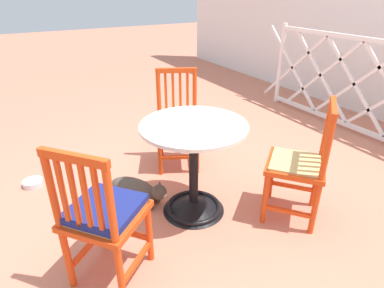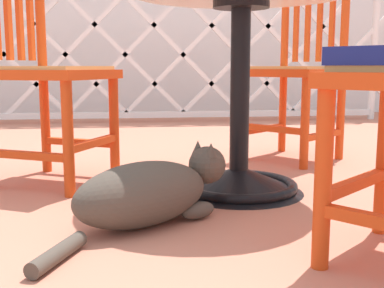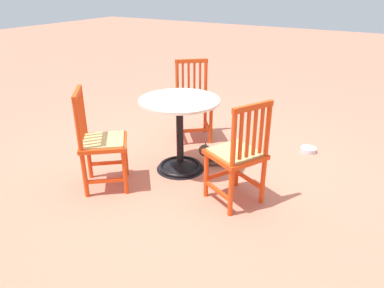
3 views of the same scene
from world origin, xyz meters
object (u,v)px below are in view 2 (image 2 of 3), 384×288
orange_chair_facing_out (47,74)px  tabby_cat (153,192)px  orange_chair_at_corner (297,72)px  cafe_table (240,116)px

orange_chair_facing_out → tabby_cat: orange_chair_facing_out is taller
orange_chair_at_corner → orange_chair_facing_out: (-1.14, -0.39, 0.00)m
orange_chair_facing_out → tabby_cat: (0.39, -0.58, -0.34)m
orange_chair_facing_out → orange_chair_at_corner: bearing=18.6°
orange_chair_at_corner → orange_chair_facing_out: size_ratio=1.00×
orange_chair_at_corner → orange_chair_facing_out: 1.21m
tabby_cat → orange_chair_facing_out: bearing=123.6°
cafe_table → orange_chair_at_corner: (0.43, 0.63, 0.15)m
orange_chair_at_corner → orange_chair_facing_out: bearing=-161.4°
cafe_table → orange_chair_at_corner: orange_chair_at_corner is taller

